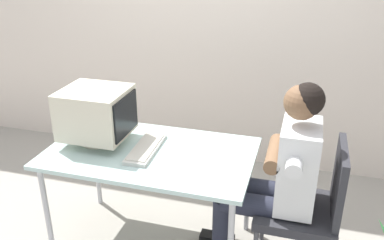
{
  "coord_description": "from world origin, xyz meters",
  "views": [
    {
      "loc": [
        0.89,
        -2.14,
        1.96
      ],
      "look_at": [
        0.28,
        0.0,
        0.98
      ],
      "focal_mm": 38.31,
      "sensor_mm": 36.0,
      "label": 1
    }
  ],
  "objects_px": {
    "person_seated": "(277,173)",
    "crt_monitor": "(96,113)",
    "desk": "(151,159)",
    "keyboard": "(146,148)",
    "office_chair": "(309,204)"
  },
  "relations": [
    {
      "from": "crt_monitor",
      "to": "person_seated",
      "type": "xyz_separation_m",
      "value": [
        1.17,
        0.0,
        -0.25
      ]
    },
    {
      "from": "keyboard",
      "to": "office_chair",
      "type": "distance_m",
      "value": 1.06
    },
    {
      "from": "crt_monitor",
      "to": "person_seated",
      "type": "relative_size",
      "value": 0.33
    },
    {
      "from": "office_chair",
      "to": "person_seated",
      "type": "relative_size",
      "value": 0.71
    },
    {
      "from": "desk",
      "to": "keyboard",
      "type": "xyz_separation_m",
      "value": [
        -0.03,
        -0.0,
        0.07
      ]
    },
    {
      "from": "office_chair",
      "to": "crt_monitor",
      "type": "bearing_deg",
      "value": -179.8
    },
    {
      "from": "crt_monitor",
      "to": "keyboard",
      "type": "bearing_deg",
      "value": -5.29
    },
    {
      "from": "person_seated",
      "to": "desk",
      "type": "bearing_deg",
      "value": -177.56
    },
    {
      "from": "person_seated",
      "to": "crt_monitor",
      "type": "bearing_deg",
      "value": -179.77
    },
    {
      "from": "crt_monitor",
      "to": "person_seated",
      "type": "distance_m",
      "value": 1.2
    },
    {
      "from": "desk",
      "to": "crt_monitor",
      "type": "height_order",
      "value": "crt_monitor"
    },
    {
      "from": "crt_monitor",
      "to": "office_chair",
      "type": "height_order",
      "value": "crt_monitor"
    },
    {
      "from": "keyboard",
      "to": "office_chair",
      "type": "relative_size",
      "value": 0.48
    },
    {
      "from": "desk",
      "to": "keyboard",
      "type": "height_order",
      "value": "keyboard"
    },
    {
      "from": "crt_monitor",
      "to": "keyboard",
      "type": "xyz_separation_m",
      "value": [
        0.34,
        -0.03,
        -0.19
      ]
    }
  ]
}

